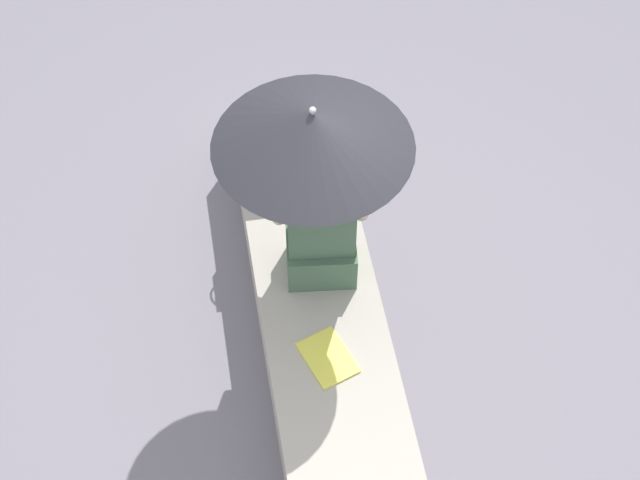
{
  "coord_description": "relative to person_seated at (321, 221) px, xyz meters",
  "views": [
    {
      "loc": [
        -2.52,
        0.43,
        4.29
      ],
      "look_at": [
        0.08,
        -0.02,
        0.76
      ],
      "focal_mm": 52.57,
      "sensor_mm": 36.0,
      "label": 1
    }
  ],
  "objects": [
    {
      "name": "person_seated",
      "position": [
        0.0,
        0.0,
        0.0
      ],
      "size": [
        0.32,
        0.49,
        0.9
      ],
      "color": "#47664C",
      "rests_on": "stone_bench"
    },
    {
      "name": "parasol",
      "position": [
        -0.02,
        0.04,
        0.65
      ],
      "size": [
        0.87,
        0.87,
        1.17
      ],
      "color": "#B7B7BC",
      "rests_on": "stone_bench"
    },
    {
      "name": "stone_bench",
      "position": [
        -0.16,
        0.04,
        -0.59
      ],
      "size": [
        2.69,
        0.6,
        0.41
      ],
      "primitive_type": "cube",
      "color": "#A8A093",
      "rests_on": "ground"
    },
    {
      "name": "ground_plane",
      "position": [
        -0.16,
        0.04,
        -0.8
      ],
      "size": [
        14.0,
        14.0,
        0.0
      ],
      "primitive_type": "plane",
      "color": "slate"
    },
    {
      "name": "handbag_black",
      "position": [
        0.71,
        0.13,
        -0.21
      ],
      "size": [
        0.24,
        0.18,
        0.37
      ],
      "color": "black",
      "rests_on": "stone_bench"
    },
    {
      "name": "magazine",
      "position": [
        -0.52,
        0.06,
        -0.38
      ],
      "size": [
        0.33,
        0.28,
        0.01
      ],
      "primitive_type": "cube",
      "rotation": [
        0.0,
        0.0,
        0.34
      ],
      "color": "#EAE04C",
      "rests_on": "stone_bench"
    }
  ]
}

